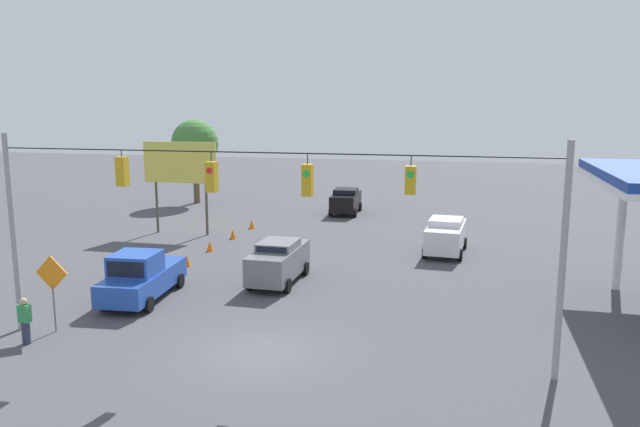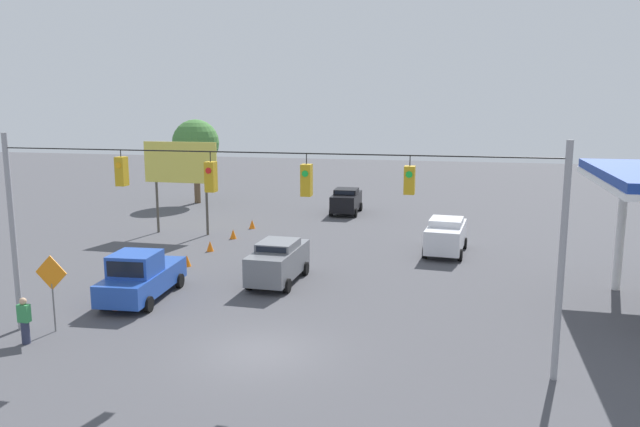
% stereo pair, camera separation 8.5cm
% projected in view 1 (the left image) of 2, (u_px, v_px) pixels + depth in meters
% --- Properties ---
extents(ground_plane, '(140.00, 140.00, 0.00)m').
position_uv_depth(ground_plane, '(261.00, 352.00, 20.78)').
color(ground_plane, '#47474C').
extents(overhead_signal_span, '(18.73, 0.38, 7.18)m').
position_uv_depth(overhead_signal_span, '(258.00, 215.00, 20.04)').
color(overhead_signal_span, '#939399').
rests_on(overhead_signal_span, ground_plane).
extents(sedan_black_withflow_deep, '(2.10, 4.28, 1.86)m').
position_uv_depth(sedan_black_withflow_deep, '(346.00, 201.00, 46.38)').
color(sedan_black_withflow_deep, black).
rests_on(sedan_black_withflow_deep, ground_plane).
extents(sedan_white_oncoming_far, '(2.34, 4.61, 1.96)m').
position_uv_depth(sedan_white_oncoming_far, '(446.00, 235.00, 34.17)').
color(sedan_white_oncoming_far, silver).
rests_on(sedan_white_oncoming_far, ground_plane).
extents(sedan_grey_withflow_mid, '(2.06, 4.57, 1.95)m').
position_uv_depth(sedan_grey_withflow_mid, '(279.00, 261.00, 28.68)').
color(sedan_grey_withflow_mid, slate).
rests_on(sedan_grey_withflow_mid, ground_plane).
extents(pickup_truck_blue_parked_shoulder, '(2.45, 5.28, 2.12)m').
position_uv_depth(pickup_truck_blue_parked_shoulder, '(141.00, 277.00, 26.19)').
color(pickup_truck_blue_parked_shoulder, '#234CB2').
rests_on(pickup_truck_blue_parked_shoulder, ground_plane).
extents(traffic_cone_nearest, '(0.41, 0.41, 0.59)m').
position_uv_depth(traffic_cone_nearest, '(117.00, 302.00, 25.01)').
color(traffic_cone_nearest, orange).
rests_on(traffic_cone_nearest, ground_plane).
extents(traffic_cone_second, '(0.41, 0.41, 0.59)m').
position_uv_depth(traffic_cone_second, '(153.00, 280.00, 28.22)').
color(traffic_cone_second, orange).
rests_on(traffic_cone_second, ground_plane).
extents(traffic_cone_third, '(0.41, 0.41, 0.59)m').
position_uv_depth(traffic_cone_third, '(187.00, 261.00, 31.56)').
color(traffic_cone_third, orange).
rests_on(traffic_cone_third, ground_plane).
extents(traffic_cone_fourth, '(0.41, 0.41, 0.59)m').
position_uv_depth(traffic_cone_fourth, '(210.00, 246.00, 34.76)').
color(traffic_cone_fourth, orange).
rests_on(traffic_cone_fourth, ground_plane).
extents(traffic_cone_fifth, '(0.41, 0.41, 0.59)m').
position_uv_depth(traffic_cone_fifth, '(233.00, 234.00, 37.93)').
color(traffic_cone_fifth, orange).
rests_on(traffic_cone_fifth, ground_plane).
extents(traffic_cone_farthest, '(0.41, 0.41, 0.59)m').
position_uv_depth(traffic_cone_farthest, '(252.00, 224.00, 41.00)').
color(traffic_cone_farthest, orange).
rests_on(traffic_cone_farthest, ground_plane).
extents(roadside_billboard, '(4.82, 0.16, 5.79)m').
position_uv_depth(roadside_billboard, '(180.00, 167.00, 38.72)').
color(roadside_billboard, '#4C473D').
rests_on(roadside_billboard, ground_plane).
extents(work_zone_sign, '(1.27, 0.06, 2.84)m').
position_uv_depth(work_zone_sign, '(52.00, 279.00, 22.31)').
color(work_zone_sign, slate).
rests_on(work_zone_sign, ground_plane).
extents(pedestrian, '(0.40, 0.28, 1.65)m').
position_uv_depth(pedestrian, '(25.00, 321.00, 21.37)').
color(pedestrian, '#2D334C').
rests_on(pedestrian, ground_plane).
extents(tree_horizon_left, '(3.79, 3.79, 6.83)m').
position_uv_depth(tree_horizon_left, '(195.00, 143.00, 50.54)').
color(tree_horizon_left, brown).
rests_on(tree_horizon_left, ground_plane).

